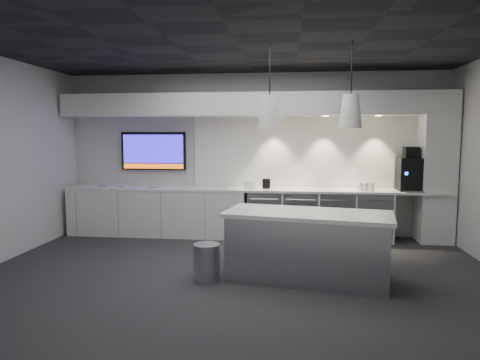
# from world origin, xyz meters

# --- Properties ---
(floor) EXTENTS (7.00, 7.00, 0.00)m
(floor) POSITION_xyz_m (0.00, 0.00, 0.00)
(floor) COLOR #2C2C2E
(floor) RESTS_ON ground
(ceiling) EXTENTS (7.00, 7.00, 0.00)m
(ceiling) POSITION_xyz_m (0.00, 0.00, 3.00)
(ceiling) COLOR black
(ceiling) RESTS_ON wall_back
(wall_back) EXTENTS (7.00, 0.00, 7.00)m
(wall_back) POSITION_xyz_m (0.00, 2.50, 1.50)
(wall_back) COLOR silver
(wall_back) RESTS_ON floor
(wall_front) EXTENTS (7.00, 0.00, 7.00)m
(wall_front) POSITION_xyz_m (0.00, -2.50, 1.50)
(wall_front) COLOR silver
(wall_front) RESTS_ON floor
(back_counter) EXTENTS (6.80, 0.65, 0.04)m
(back_counter) POSITION_xyz_m (0.00, 2.17, 0.88)
(back_counter) COLOR white
(back_counter) RESTS_ON left_base_cabinets
(left_base_cabinets) EXTENTS (3.30, 0.63, 0.86)m
(left_base_cabinets) POSITION_xyz_m (-1.75, 2.17, 0.43)
(left_base_cabinets) COLOR white
(left_base_cabinets) RESTS_ON floor
(fridge_unit_a) EXTENTS (0.60, 0.61, 0.85)m
(fridge_unit_a) POSITION_xyz_m (0.25, 2.17, 0.42)
(fridge_unit_a) COLOR #979BA0
(fridge_unit_a) RESTS_ON floor
(fridge_unit_b) EXTENTS (0.60, 0.61, 0.85)m
(fridge_unit_b) POSITION_xyz_m (0.88, 2.17, 0.42)
(fridge_unit_b) COLOR #979BA0
(fridge_unit_b) RESTS_ON floor
(fridge_unit_c) EXTENTS (0.60, 0.61, 0.85)m
(fridge_unit_c) POSITION_xyz_m (1.51, 2.17, 0.42)
(fridge_unit_c) COLOR #979BA0
(fridge_unit_c) RESTS_ON floor
(fridge_unit_d) EXTENTS (0.60, 0.61, 0.85)m
(fridge_unit_d) POSITION_xyz_m (2.14, 2.17, 0.42)
(fridge_unit_d) COLOR #979BA0
(fridge_unit_d) RESTS_ON floor
(backsplash) EXTENTS (4.60, 0.03, 1.30)m
(backsplash) POSITION_xyz_m (1.20, 2.48, 1.55)
(backsplash) COLOR white
(backsplash) RESTS_ON wall_back
(soffit) EXTENTS (6.90, 0.60, 0.40)m
(soffit) POSITION_xyz_m (0.00, 2.20, 2.40)
(soffit) COLOR white
(soffit) RESTS_ON wall_back
(column) EXTENTS (0.55, 0.55, 2.60)m
(column) POSITION_xyz_m (3.20, 2.20, 1.30)
(column) COLOR white
(column) RESTS_ON floor
(wall_tv) EXTENTS (1.25, 0.07, 0.72)m
(wall_tv) POSITION_xyz_m (-1.90, 2.45, 1.56)
(wall_tv) COLOR black
(wall_tv) RESTS_ON wall_back
(island) EXTENTS (2.22, 1.26, 0.88)m
(island) POSITION_xyz_m (0.92, -0.06, 0.45)
(island) COLOR #979BA0
(island) RESTS_ON floor
(bin) EXTENTS (0.45, 0.45, 0.48)m
(bin) POSITION_xyz_m (-0.36, -0.25, 0.24)
(bin) COLOR #979BA0
(bin) RESTS_ON floor
(coffee_machine) EXTENTS (0.43, 0.60, 0.76)m
(coffee_machine) POSITION_xyz_m (2.77, 2.20, 1.21)
(coffee_machine) COLOR black
(coffee_machine) RESTS_ON back_counter
(sign_black) EXTENTS (0.14, 0.03, 0.18)m
(sign_black) POSITION_xyz_m (0.27, 2.16, 0.99)
(sign_black) COLOR black
(sign_black) RESTS_ON back_counter
(sign_white) EXTENTS (0.18, 0.04, 0.14)m
(sign_white) POSITION_xyz_m (-0.03, 2.05, 0.97)
(sign_white) COLOR white
(sign_white) RESTS_ON back_counter
(cup_cluster) EXTENTS (0.26, 0.17, 0.14)m
(cup_cluster) POSITION_xyz_m (2.01, 2.07, 0.97)
(cup_cluster) COLOR white
(cup_cluster) RESTS_ON back_counter
(tray_a) EXTENTS (0.16, 0.16, 0.02)m
(tray_a) POSITION_xyz_m (-2.79, 2.17, 0.91)
(tray_a) COLOR #A6A6A6
(tray_a) RESTS_ON back_counter
(tray_b) EXTENTS (0.19, 0.19, 0.02)m
(tray_b) POSITION_xyz_m (-2.41, 2.10, 0.91)
(tray_b) COLOR #A6A6A6
(tray_b) RESTS_ON back_counter
(tray_c) EXTENTS (0.19, 0.19, 0.02)m
(tray_c) POSITION_xyz_m (-2.14, 2.16, 0.91)
(tray_c) COLOR #A6A6A6
(tray_c) RESTS_ON back_counter
(tray_d) EXTENTS (0.19, 0.19, 0.02)m
(tray_d) POSITION_xyz_m (-1.78, 2.11, 0.91)
(tray_d) COLOR #A6A6A6
(tray_d) RESTS_ON back_counter
(pendant_left) EXTENTS (0.29, 0.29, 1.11)m
(pendant_left) POSITION_xyz_m (0.42, -0.06, 2.15)
(pendant_left) COLOR white
(pendant_left) RESTS_ON ceiling
(pendant_right) EXTENTS (0.29, 0.29, 1.11)m
(pendant_right) POSITION_xyz_m (1.42, -0.06, 2.15)
(pendant_right) COLOR white
(pendant_right) RESTS_ON ceiling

